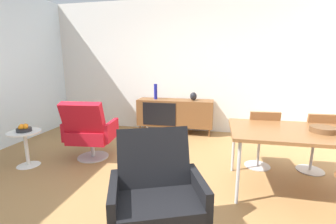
% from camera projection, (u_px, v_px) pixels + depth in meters
% --- Properties ---
extents(ground_plane, '(8.32, 8.32, 0.00)m').
position_uv_depth(ground_plane, '(169.00, 189.00, 2.75)').
color(ground_plane, '#9E7242').
extents(wall_back, '(6.80, 0.12, 2.80)m').
position_uv_depth(wall_back, '(194.00, 67.00, 4.95)').
color(wall_back, white).
rests_on(wall_back, ground_plane).
extents(sideboard, '(1.60, 0.45, 0.72)m').
position_uv_depth(sideboard, '(175.00, 113.00, 4.93)').
color(sideboard, brown).
rests_on(sideboard, ground_plane).
extents(vase_cobalt, '(0.07, 0.07, 0.33)m').
position_uv_depth(vase_cobalt, '(156.00, 92.00, 4.93)').
color(vase_cobalt, navy).
rests_on(vase_cobalt, sideboard).
extents(vase_sculptural_dark, '(0.14, 0.14, 0.17)m').
position_uv_depth(vase_sculptural_dark, '(193.00, 96.00, 4.78)').
color(vase_sculptural_dark, black).
rests_on(vase_sculptural_dark, sideboard).
extents(dining_table, '(1.60, 0.90, 0.74)m').
position_uv_depth(dining_table, '(304.00, 134.00, 2.56)').
color(dining_table, brown).
rests_on(dining_table, ground_plane).
extents(wooden_bowl_on_table, '(0.26, 0.26, 0.06)m').
position_uv_depth(wooden_bowl_on_table, '(323.00, 130.00, 2.49)').
color(wooden_bowl_on_table, brown).
rests_on(wooden_bowl_on_table, dining_table).
extents(dining_chair_back_left, '(0.42, 0.44, 0.86)m').
position_uv_depth(dining_chair_back_left, '(261.00, 137.00, 3.21)').
color(dining_chair_back_left, brown).
rests_on(dining_chair_back_left, ground_plane).
extents(dining_chair_back_right, '(0.41, 0.44, 0.86)m').
position_uv_depth(dining_chair_back_right, '(316.00, 140.00, 3.07)').
color(dining_chair_back_right, brown).
rests_on(dining_chair_back_right, ground_plane).
extents(lounge_chair_red, '(0.77, 0.72, 0.95)m').
position_uv_depth(lounge_chair_red, '(89.00, 130.00, 3.53)').
color(lounge_chair_red, red).
rests_on(lounge_chair_red, ground_plane).
extents(armchair_black_shell, '(0.86, 0.83, 0.95)m').
position_uv_depth(armchair_black_shell, '(156.00, 192.00, 1.84)').
color(armchair_black_shell, black).
rests_on(armchair_black_shell, ground_plane).
extents(side_table_round, '(0.44, 0.44, 0.52)m').
position_uv_depth(side_table_round, '(26.00, 145.00, 3.33)').
color(side_table_round, white).
rests_on(side_table_round, ground_plane).
extents(fruit_bowl, '(0.20, 0.20, 0.11)m').
position_uv_depth(fruit_bowl, '(24.00, 128.00, 3.28)').
color(fruit_bowl, '#262628').
rests_on(fruit_bowl, side_table_round).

